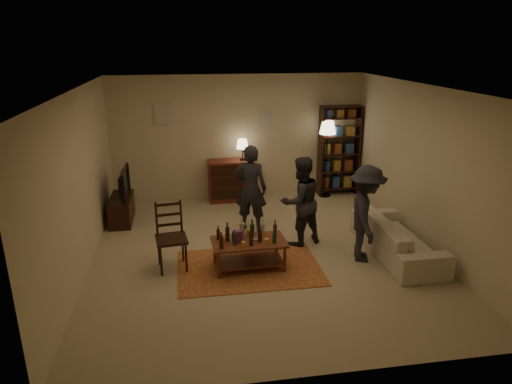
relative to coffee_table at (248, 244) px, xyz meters
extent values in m
plane|color=#C6B793|center=(0.29, 0.50, -0.41)|extent=(6.00, 6.00, 0.00)
plane|color=beige|center=(0.29, 3.50, 0.94)|extent=(5.50, 0.00, 5.50)
plane|color=beige|center=(-2.46, 0.50, 0.94)|extent=(0.00, 6.00, 6.00)
plane|color=beige|center=(3.04, 0.50, 0.94)|extent=(0.00, 6.00, 6.00)
plane|color=beige|center=(0.29, -2.50, 0.94)|extent=(5.50, 0.00, 5.50)
plane|color=white|center=(0.29, 0.50, 2.29)|extent=(6.00, 6.00, 0.00)
cube|color=beige|center=(-1.31, 3.48, 1.49)|extent=(0.35, 0.03, 0.45)
cube|color=beige|center=(0.89, 3.48, 1.29)|extent=(0.30, 0.03, 0.40)
cube|color=maroon|center=(0.01, 0.00, -0.40)|extent=(2.20, 1.50, 0.01)
cube|color=brown|center=(0.01, 0.00, 0.03)|extent=(1.15, 0.66, 0.04)
cube|color=brown|center=(0.01, 0.00, -0.29)|extent=(1.05, 0.56, 0.02)
cylinder|color=brown|center=(-0.48, -0.27, -0.20)|extent=(0.05, 0.05, 0.42)
cylinder|color=brown|center=(0.53, -0.23, -0.20)|extent=(0.05, 0.05, 0.42)
cylinder|color=brown|center=(-0.50, 0.23, -0.20)|extent=(0.05, 0.05, 0.42)
cylinder|color=brown|center=(0.51, 0.27, -0.20)|extent=(0.05, 0.05, 0.42)
cylinder|color=orange|center=(-0.38, -0.01, 0.10)|extent=(0.07, 0.07, 0.10)
cylinder|color=orange|center=(-0.10, -0.22, 0.10)|extent=(0.07, 0.07, 0.09)
cylinder|color=orange|center=(0.03, 0.18, 0.11)|extent=(0.07, 0.07, 0.11)
cylinder|color=orange|center=(0.26, -0.17, 0.10)|extent=(0.07, 0.07, 0.09)
cube|color=#7A3084|center=(-0.17, 0.01, 0.14)|extent=(0.16, 0.13, 0.18)
cylinder|color=gray|center=(0.13, -0.02, 0.07)|extent=(0.12, 0.12, 0.03)
cube|color=black|center=(-1.16, 0.17, 0.09)|extent=(0.52, 0.52, 0.04)
cylinder|color=black|center=(-1.32, -0.04, -0.17)|extent=(0.04, 0.04, 0.49)
cylinder|color=black|center=(-0.95, 0.01, -0.17)|extent=(0.04, 0.04, 0.49)
cylinder|color=black|center=(-1.37, 0.34, -0.17)|extent=(0.04, 0.04, 0.49)
cylinder|color=black|center=(-1.00, 0.38, -0.17)|extent=(0.04, 0.04, 0.49)
cube|color=black|center=(-1.18, 0.36, 0.39)|extent=(0.38, 0.08, 0.55)
cube|color=black|center=(-2.16, 2.30, -0.16)|extent=(0.40, 1.00, 0.50)
imported|color=black|center=(-2.14, 2.30, 0.37)|extent=(0.13, 0.97, 0.56)
cube|color=maroon|center=(0.09, 3.22, 0.04)|extent=(1.00, 0.48, 0.90)
cube|color=black|center=(0.09, 2.97, -0.19)|extent=(0.92, 0.02, 0.22)
cube|color=black|center=(0.09, 2.97, 0.07)|extent=(0.92, 0.02, 0.22)
cube|color=black|center=(0.09, 2.97, 0.33)|extent=(0.92, 0.02, 0.22)
cylinder|color=black|center=(0.34, 3.22, 0.51)|extent=(0.12, 0.12, 0.04)
cylinder|color=black|center=(0.34, 3.22, 0.64)|extent=(0.02, 0.02, 0.22)
cone|color=#FFE5B2|center=(0.34, 3.22, 0.85)|extent=(0.26, 0.26, 0.20)
cube|color=black|center=(2.11, 3.28, 0.59)|extent=(0.04, 0.34, 2.00)
cube|color=black|center=(2.97, 3.28, 0.59)|extent=(0.04, 0.34, 2.00)
cube|color=black|center=(2.54, 3.28, -0.26)|extent=(0.90, 0.34, 0.03)
cube|color=black|center=(2.54, 3.28, 0.14)|extent=(0.90, 0.34, 0.03)
cube|color=black|center=(2.54, 3.28, 0.54)|extent=(0.90, 0.34, 0.03)
cube|color=black|center=(2.54, 3.28, 0.94)|extent=(0.90, 0.34, 0.03)
cube|color=black|center=(2.54, 3.28, 1.34)|extent=(0.90, 0.34, 0.03)
cube|color=black|center=(2.54, 3.28, 1.59)|extent=(0.90, 0.34, 0.03)
cube|color=brown|center=(2.24, 3.28, -0.11)|extent=(0.12, 0.22, 0.26)
cube|color=navy|center=(2.49, 3.28, -0.11)|extent=(0.15, 0.22, 0.26)
cube|color=olive|center=(2.76, 3.28, -0.11)|extent=(0.18, 0.22, 0.26)
cube|color=navy|center=(2.24, 3.28, 0.28)|extent=(0.12, 0.22, 0.24)
cube|color=olive|center=(2.49, 3.28, 0.28)|extent=(0.15, 0.22, 0.24)
cube|color=brown|center=(2.76, 3.28, 0.28)|extent=(0.18, 0.22, 0.24)
cube|color=olive|center=(2.24, 3.28, 0.67)|extent=(0.12, 0.22, 0.22)
cube|color=brown|center=(2.49, 3.28, 0.67)|extent=(0.15, 0.22, 0.22)
cube|color=navy|center=(2.76, 3.28, 0.67)|extent=(0.18, 0.22, 0.22)
cube|color=brown|center=(2.24, 3.28, 1.06)|extent=(0.12, 0.22, 0.20)
cube|color=navy|center=(2.49, 3.28, 1.06)|extent=(0.15, 0.22, 0.20)
cube|color=olive|center=(2.76, 3.28, 1.06)|extent=(0.18, 0.22, 0.20)
cube|color=navy|center=(2.24, 3.28, 1.45)|extent=(0.12, 0.22, 0.18)
cube|color=olive|center=(2.49, 3.28, 1.45)|extent=(0.15, 0.22, 0.18)
cube|color=brown|center=(2.76, 3.28, 1.45)|extent=(0.18, 0.22, 0.18)
cylinder|color=black|center=(2.21, 3.15, -0.39)|extent=(0.28, 0.28, 0.03)
cylinder|color=black|center=(2.21, 3.15, 0.35)|extent=(0.03, 0.03, 1.52)
cone|color=#FFE5B2|center=(2.21, 3.15, 1.16)|extent=(0.36, 0.36, 0.28)
imported|color=beige|center=(2.49, 0.10, -0.10)|extent=(0.81, 2.08, 0.61)
imported|color=#212228|center=(0.26, 1.49, 0.40)|extent=(0.69, 0.58, 1.62)
imported|color=#282930|center=(1.01, 0.76, 0.37)|extent=(0.91, 0.81, 1.55)
imported|color=#25252C|center=(1.88, 0.02, 0.37)|extent=(0.83, 1.13, 1.56)
camera|label=1|loc=(-0.90, -6.31, 2.98)|focal=32.00mm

